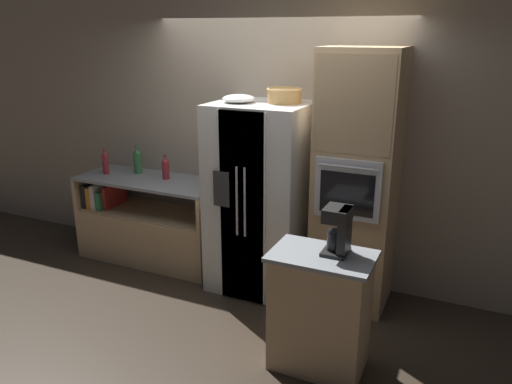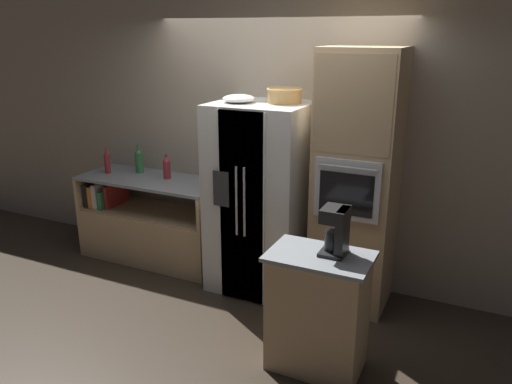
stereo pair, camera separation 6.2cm
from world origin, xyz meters
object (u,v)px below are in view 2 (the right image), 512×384
at_px(fruit_bowl, 239,98).
at_px(bottle_tall, 167,168).
at_px(bottle_short, 107,162).
at_px(wicker_basket, 284,95).
at_px(coffee_maker, 337,229).
at_px(refrigerator, 260,198).
at_px(bottle_wide, 139,160).
at_px(wall_oven, 356,182).

xyz_separation_m(fruit_bowl, bottle_tall, (-0.95, 0.19, -0.79)).
bearing_deg(bottle_short, fruit_bowl, -3.05).
distance_m(wicker_basket, coffee_maker, 1.50).
bearing_deg(bottle_tall, refrigerator, -6.76).
xyz_separation_m(bottle_tall, bottle_wide, (-0.41, 0.06, 0.02)).
height_order(refrigerator, bottle_short, refrigerator).
xyz_separation_m(bottle_short, coffee_maker, (2.85, -0.95, 0.06)).
height_order(wall_oven, coffee_maker, wall_oven).
distance_m(refrigerator, wall_oven, 0.92).
height_order(bottle_tall, bottle_wide, bottle_wide).
height_order(wall_oven, bottle_wide, wall_oven).
relative_size(wall_oven, coffee_maker, 6.69).
bearing_deg(bottle_wide, bottle_tall, -9.05).
bearing_deg(bottle_wide, refrigerator, -7.37).
bearing_deg(fruit_bowl, refrigerator, 16.48).
distance_m(wall_oven, coffee_maker, 1.01).
bearing_deg(wall_oven, bottle_wide, 177.26).
xyz_separation_m(refrigerator, bottle_tall, (-1.14, 0.13, 0.13)).
relative_size(refrigerator, bottle_wide, 5.75).
bearing_deg(refrigerator, wall_oven, 5.40).
xyz_separation_m(wicker_basket, fruit_bowl, (-0.38, -0.15, -0.03)).
height_order(wicker_basket, fruit_bowl, wicker_basket).
height_order(fruit_bowl, bottle_short, fruit_bowl).
distance_m(bottle_short, bottle_wide, 0.34).
bearing_deg(bottle_short, wicker_basket, 1.63).
bearing_deg(wall_oven, wicker_basket, 179.28).
distance_m(fruit_bowl, bottle_wide, 1.58).
distance_m(refrigerator, wicker_basket, 0.98).
bearing_deg(wicker_basket, refrigerator, -154.58).
relative_size(wicker_basket, fruit_bowl, 1.10).
bearing_deg(coffee_maker, wall_oven, 97.27).
relative_size(bottle_tall, bottle_wide, 0.84).
height_order(fruit_bowl, bottle_wide, fruit_bowl).
xyz_separation_m(fruit_bowl, coffee_maker, (1.19, -0.86, -0.72)).
bearing_deg(refrigerator, fruit_bowl, -163.52).
height_order(wall_oven, bottle_tall, wall_oven).
xyz_separation_m(wicker_basket, coffee_maker, (0.81, -1.01, -0.75)).
bearing_deg(coffee_maker, bottle_tall, 153.88).
relative_size(fruit_bowl, bottle_tall, 1.11).
distance_m(fruit_bowl, bottle_tall, 1.25).
distance_m(refrigerator, bottle_tall, 1.15).
bearing_deg(coffee_maker, wicker_basket, 128.95).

